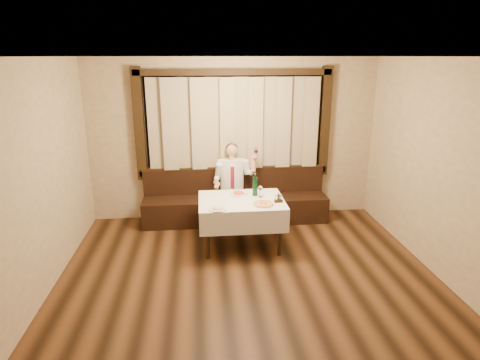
{
  "coord_description": "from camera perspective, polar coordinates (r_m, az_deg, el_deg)",
  "views": [
    {
      "loc": [
        -0.58,
        -3.89,
        2.81
      ],
      "look_at": [
        0.0,
        1.9,
        1.0
      ],
      "focal_mm": 30.0,
      "sensor_mm": 36.0,
      "label": 1
    }
  ],
  "objects": [
    {
      "name": "pasta_cream",
      "position": [
        5.61,
        -3.18,
        -3.85
      ],
      "size": [
        0.26,
        0.26,
        0.09
      ],
      "rotation": [
        0.0,
        0.0,
        -0.35
      ],
      "color": "white",
      "rests_on": "dining_table"
    },
    {
      "name": "green_bottle",
      "position": [
        6.12,
        2.15,
        -0.87
      ],
      "size": [
        0.08,
        0.08,
        0.36
      ],
      "rotation": [
        0.0,
        0.0,
        -0.02
      ],
      "color": "#0F461F",
      "rests_on": "dining_table"
    },
    {
      "name": "cruet_caddy",
      "position": [
        5.89,
        5.5,
        -2.75
      ],
      "size": [
        0.12,
        0.07,
        0.13
      ],
      "rotation": [
        0.0,
        0.0,
        0.08
      ],
      "color": "black",
      "rests_on": "dining_table"
    },
    {
      "name": "table_wine_glass",
      "position": [
        6.06,
        2.93,
        -1.24
      ],
      "size": [
        0.07,
        0.07,
        0.18
      ],
      "rotation": [
        0.0,
        0.0,
        0.04
      ],
      "color": "white",
      "rests_on": "dining_table"
    },
    {
      "name": "pasta_red",
      "position": [
        6.19,
        -0.17,
        -1.74
      ],
      "size": [
        0.27,
        0.27,
        0.09
      ],
      "rotation": [
        0.0,
        0.0,
        -0.12
      ],
      "color": "white",
      "rests_on": "dining_table"
    },
    {
      "name": "room",
      "position": [
        5.07,
        1.04,
        2.29
      ],
      "size": [
        5.01,
        6.01,
        2.81
      ],
      "color": "black",
      "rests_on": "ground"
    },
    {
      "name": "seated_man",
      "position": [
        6.85,
        -1.06,
        0.28
      ],
      "size": [
        0.76,
        0.56,
        1.39
      ],
      "color": "black",
      "rests_on": "ground"
    },
    {
      "name": "banquette",
      "position": [
        7.1,
        -0.66,
        -3.36
      ],
      "size": [
        3.2,
        0.61,
        0.94
      ],
      "color": "black",
      "rests_on": "ground"
    },
    {
      "name": "dining_table",
      "position": [
        6.02,
        0.19,
        -3.74
      ],
      "size": [
        1.27,
        0.97,
        0.76
      ],
      "color": "black",
      "rests_on": "ground"
    },
    {
      "name": "pizza",
      "position": [
        5.78,
        3.35,
        -3.43
      ],
      "size": [
        0.31,
        0.31,
        0.03
      ],
      "rotation": [
        0.0,
        0.0,
        0.04
      ],
      "color": "white",
      "rests_on": "dining_table"
    }
  ]
}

